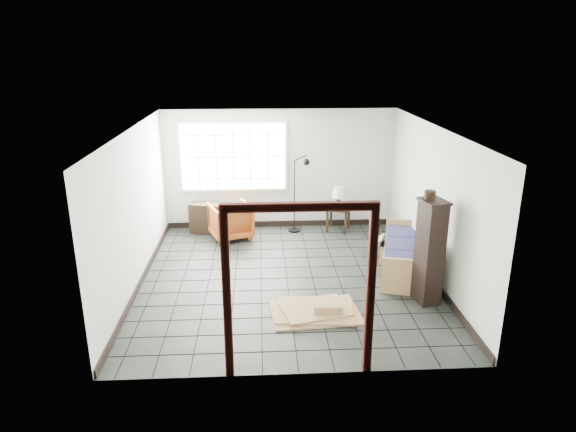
{
  "coord_description": "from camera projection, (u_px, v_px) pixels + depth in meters",
  "views": [
    {
      "loc": [
        -0.44,
        -8.13,
        3.85
      ],
      "look_at": [
        0.04,
        0.3,
        1.04
      ],
      "focal_mm": 32.0,
      "sensor_mm": 36.0,
      "label": 1
    }
  ],
  "objects": [
    {
      "name": "ground",
      "position": [
        287.0,
        278.0,
        8.95
      ],
      "size": [
        5.5,
        5.5,
        0.0
      ],
      "primitive_type": "plane",
      "color": "black",
      "rests_on": "ground"
    },
    {
      "name": "doorway_trim",
      "position": [
        299.0,
        270.0,
        5.95
      ],
      "size": [
        1.8,
        0.08,
        2.2
      ],
      "color": "#3C120D",
      "rests_on": "ground"
    },
    {
      "name": "open_box",
      "position": [
        395.0,
        253.0,
        9.57
      ],
      "size": [
        0.93,
        0.68,
        0.47
      ],
      "rotation": [
        0.0,
        0.0,
        -0.38
      ],
      "color": "olive",
      "rests_on": "ground"
    },
    {
      "name": "table_lamp",
      "position": [
        339.0,
        193.0,
        10.95
      ],
      "size": [
        0.37,
        0.37,
        0.45
      ],
      "rotation": [
        0.0,
        0.0,
        -0.32
      ],
      "color": "black",
      "rests_on": "side_table"
    },
    {
      "name": "pot",
      "position": [
        430.0,
        195.0,
        7.66
      ],
      "size": [
        0.2,
        0.2,
        0.13
      ],
      "rotation": [
        0.0,
        0.0,
        -0.19
      ],
      "color": "black",
      "rests_on": "tall_shelf"
    },
    {
      "name": "cardboard_pile",
      "position": [
        317.0,
        310.0,
        7.76
      ],
      "size": [
        1.4,
        1.05,
        0.19
      ],
      "rotation": [
        0.0,
        0.0,
        0.04
      ],
      "color": "olive",
      "rests_on": "ground"
    },
    {
      "name": "projector",
      "position": [
        341.0,
        203.0,
        11.15
      ],
      "size": [
        0.35,
        0.31,
        0.11
      ],
      "rotation": [
        0.0,
        0.0,
        0.31
      ],
      "color": "silver",
      "rests_on": "side_table"
    },
    {
      "name": "console_shelf",
      "position": [
        210.0,
        218.0,
        11.03
      ],
      "size": [
        0.89,
        0.51,
        0.65
      ],
      "rotation": [
        0.0,
        0.0,
        -0.23
      ],
      "color": "black",
      "rests_on": "ground"
    },
    {
      "name": "room_shell",
      "position": [
        287.0,
        185.0,
        8.44
      ],
      "size": [
        5.02,
        5.52,
        2.61
      ],
      "color": "beige",
      "rests_on": "ground"
    },
    {
      "name": "window_panel",
      "position": [
        233.0,
        157.0,
        10.95
      ],
      "size": [
        2.32,
        0.08,
        1.52
      ],
      "color": "silver",
      "rests_on": "ground"
    },
    {
      "name": "side_table",
      "position": [
        338.0,
        210.0,
        11.14
      ],
      "size": [
        0.64,
        0.64,
        0.55
      ],
      "rotation": [
        0.0,
        0.0,
        -0.34
      ],
      "color": "black",
      "rests_on": "ground"
    },
    {
      "name": "floor_lamp",
      "position": [
        300.0,
        191.0,
        10.91
      ],
      "size": [
        0.45,
        0.32,
        1.7
      ],
      "rotation": [
        0.0,
        0.0,
        -0.03
      ],
      "color": "black",
      "rests_on": "ground"
    },
    {
      "name": "futon_sofa",
      "position": [
        410.0,
        253.0,
        9.17
      ],
      "size": [
        1.3,
        2.2,
        0.92
      ],
      "rotation": [
        0.0,
        0.0,
        -0.27
      ],
      "color": "olive",
      "rests_on": "ground"
    },
    {
      "name": "armchair",
      "position": [
        230.0,
        219.0,
        10.72
      ],
      "size": [
        1.0,
        0.98,
        0.82
      ],
      "primitive_type": "imported",
      "rotation": [
        0.0,
        0.0,
        3.5
      ],
      "color": "brown",
      "rests_on": "ground"
    },
    {
      "name": "tall_shelf",
      "position": [
        430.0,
        251.0,
        7.89
      ],
      "size": [
        0.44,
        0.52,
        1.67
      ],
      "rotation": [
        0.0,
        0.0,
        0.22
      ],
      "color": "black",
      "rests_on": "ground"
    }
  ]
}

